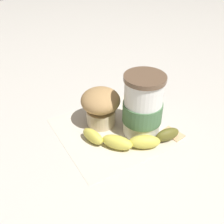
# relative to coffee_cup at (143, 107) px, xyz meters

# --- Properties ---
(ground_plane) EXTENTS (3.00, 3.00, 0.00)m
(ground_plane) POSITION_rel_coffee_cup_xyz_m (0.05, -0.05, -0.07)
(ground_plane) COLOR beige
(paper_napkin) EXTENTS (0.29, 0.29, 0.00)m
(paper_napkin) POSITION_rel_coffee_cup_xyz_m (0.05, -0.05, -0.07)
(paper_napkin) COLOR beige
(paper_napkin) RESTS_ON ground_plane
(coffee_cup) EXTENTS (0.09, 0.09, 0.15)m
(coffee_cup) POSITION_rel_coffee_cup_xyz_m (0.00, 0.00, 0.00)
(coffee_cup) COLOR white
(coffee_cup) RESTS_ON paper_napkin
(muffin) EXTENTS (0.09, 0.09, 0.09)m
(muffin) POSITION_rel_coffee_cup_xyz_m (0.05, -0.09, -0.02)
(muffin) COLOR beige
(muffin) RESTS_ON paper_napkin
(banana) EXTENTS (0.17, 0.16, 0.03)m
(banana) POSITION_rel_coffee_cup_xyz_m (0.05, 0.02, -0.05)
(banana) COLOR #D6CC4C
(banana) RESTS_ON paper_napkin
(sugar_packet) EXTENTS (0.03, 0.05, 0.01)m
(sugar_packet) POSITION_rel_coffee_cup_xyz_m (-0.05, 0.06, -0.07)
(sugar_packet) COLOR #E0B27F
(sugar_packet) RESTS_ON ground_plane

